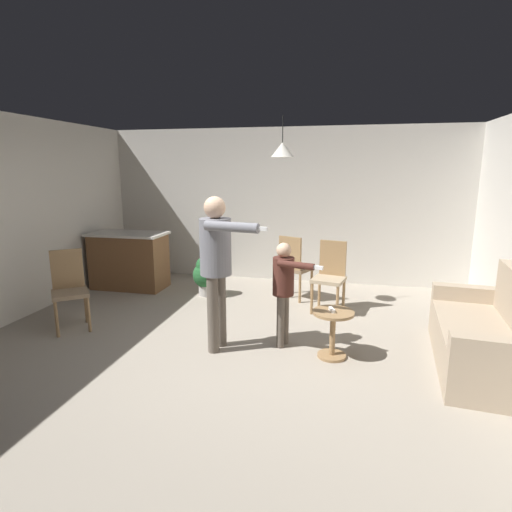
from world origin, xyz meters
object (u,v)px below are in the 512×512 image
Objects in this scene: kitchen_counter at (129,260)px; dining_chair_near_wall at (330,274)px; spare_remote_on_table at (332,310)px; dining_chair_by_counter at (294,265)px; person_child at (284,283)px; dining_chair_centre_back at (69,286)px; potted_plant_corner at (206,274)px; side_table_by_couch at (333,328)px; person_adult at (217,257)px; couch_floral at (489,337)px.

dining_chair_near_wall reaches higher than kitchen_counter.
kitchen_counter is at bearing 150.61° from spare_remote_on_table.
dining_chair_by_counter is 1.00× the size of dining_chair_near_wall.
person_child is at bearing -62.02° from dining_chair_by_counter.
dining_chair_centre_back is 7.69× the size of spare_remote_on_table.
kitchen_counter is 1.26× the size of dining_chair_near_wall.
spare_remote_on_table is at bearing -41.48° from potted_plant_corner.
dining_chair_near_wall and dining_chair_centre_back have the same top height.
side_table_by_couch is at bearing 24.61° from spare_remote_on_table.
person_adult reaches higher than spare_remote_on_table.
person_child is 0.61m from spare_remote_on_table.
person_adult is 13.19× the size of spare_remote_on_table.
side_table_by_couch is at bearing 106.52° from dining_chair_near_wall.
dining_chair_near_wall reaches higher than potted_plant_corner.
kitchen_counter is 1.05× the size of person_child.
dining_chair_centre_back is at bearing 177.69° from side_table_by_couch.
person_adult is 2.01m from dining_chair_near_wall.
spare_remote_on_table is (0.65, -1.93, -0.01)m from dining_chair_by_counter.
dining_chair_by_counter reaches higher than kitchen_counter.
person_adult is (2.21, -2.00, 0.59)m from kitchen_counter.
kitchen_counter is at bearing 5.29° from dining_chair_near_wall.
dining_chair_near_wall is at bearing -8.63° from potted_plant_corner.
side_table_by_couch is 1.52m from dining_chair_near_wall.
spare_remote_on_table is at bearing 100.11° from couch_floral.
spare_remote_on_table is at bearing 102.54° from person_adult.
kitchen_counter reaches higher than potted_plant_corner.
kitchen_counter is at bearing -123.78° from dining_chair_centre_back.
potted_plant_corner is at bearing 138.52° from spare_remote_on_table.
potted_plant_corner is at bearing 70.75° from couch_floral.
spare_remote_on_table reaches higher than side_table_by_couch.
person_adult is at bearing -82.31° from dining_chair_by_counter.
dining_chair_centre_back is (-2.02, 0.19, -0.52)m from person_adult.
dining_chair_by_counter is 1.00× the size of dining_chair_centre_back.
person_child is 1.20× the size of dining_chair_by_counter.
dining_chair_centre_back reaches higher than kitchen_counter.
spare_remote_on_table is (-0.02, -0.01, 0.21)m from side_table_by_couch.
person_adult is 2.66× the size of potted_plant_corner.
kitchen_counter is 0.73× the size of person_adult.
person_adult is at bearing -55.42° from person_child.
potted_plant_corner is (-1.96, 0.30, -0.19)m from dining_chair_near_wall.
dining_chair_centre_back is at bearing -73.58° from person_child.
person_child is at bearing 83.56° from dining_chair_near_wall.
dining_chair_centre_back is (-4.84, 0.02, 0.21)m from couch_floral.
dining_chair_by_counter reaches higher than spare_remote_on_table.
dining_chair_by_counter is at bearing 173.49° from person_adult.
dining_chair_by_counter is at bearing -0.38° from kitchen_counter.
spare_remote_on_table is (-1.57, -0.12, 0.21)m from couch_floral.
kitchen_counter is 1.26× the size of dining_chair_centre_back.
potted_plant_corner is (1.41, -0.14, -0.12)m from kitchen_counter.
kitchen_counter reaches higher than side_table_by_couch.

